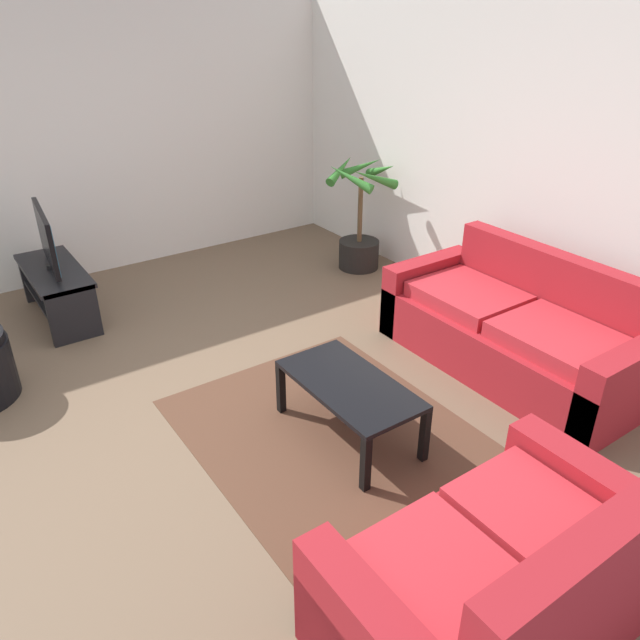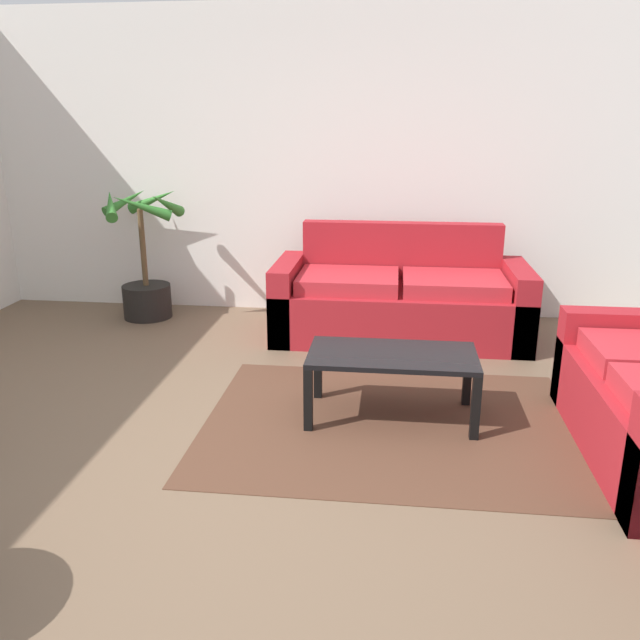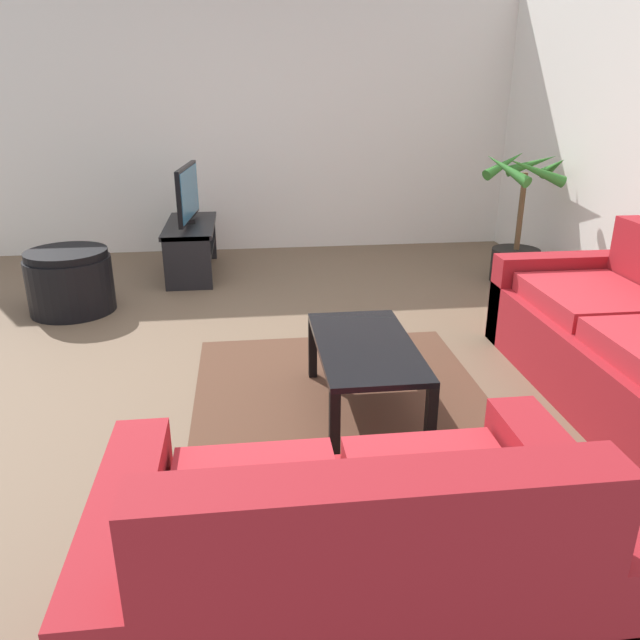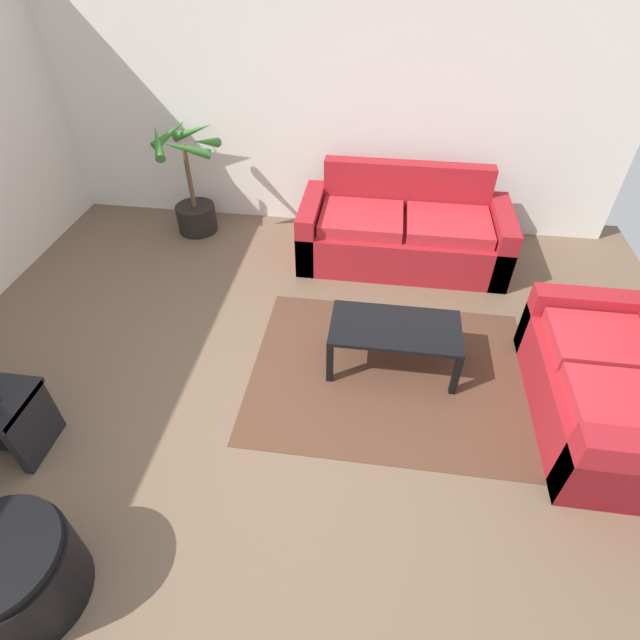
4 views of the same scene
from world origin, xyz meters
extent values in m
plane|color=brown|center=(0.00, 0.00, 0.00)|extent=(6.60, 6.60, 0.00)
cube|color=silver|center=(0.00, 3.00, 1.35)|extent=(6.00, 0.06, 2.70)
cube|color=silver|center=(-3.00, 0.00, 1.35)|extent=(0.06, 6.00, 2.70)
cube|color=maroon|center=(0.81, 2.25, 0.21)|extent=(2.05, 0.90, 0.42)
cube|color=maroon|center=(0.81, 2.62, 0.66)|extent=(1.69, 0.16, 0.48)
cube|color=maroon|center=(-0.12, 2.25, 0.31)|extent=(0.18, 0.90, 0.62)
cube|color=maroon|center=(1.74, 2.25, 0.31)|extent=(0.18, 0.90, 0.62)
cube|color=#B8272F|center=(0.39, 2.20, 0.48)|extent=(0.80, 0.66, 0.12)
cube|color=#B8272F|center=(1.23, 2.20, 0.48)|extent=(0.80, 0.66, 0.12)
cube|color=maroon|center=(2.25, 0.39, 0.21)|extent=(0.90, 1.52, 0.42)
cube|color=maroon|center=(2.62, 0.39, 0.66)|extent=(0.16, 1.16, 0.48)
cube|color=maroon|center=(2.25, 1.07, 0.31)|extent=(0.90, 0.18, 0.62)
cube|color=#B8272F|center=(2.20, 0.10, 0.48)|extent=(0.66, 0.54, 0.12)
cube|color=#B8272F|center=(2.20, 0.69, 0.48)|extent=(0.66, 0.54, 0.12)
cube|color=black|center=(-2.09, -0.41, 0.46)|extent=(1.10, 0.45, 0.04)
cube|color=black|center=(-2.09, -0.41, 0.22)|extent=(1.02, 0.39, 0.03)
cube|color=black|center=(-2.61, -0.41, 0.24)|extent=(0.06, 0.41, 0.48)
cube|color=black|center=(-1.57, -0.41, 0.24)|extent=(0.06, 0.41, 0.48)
cube|color=black|center=(-2.09, -0.41, 0.77)|extent=(0.87, 0.12, 0.49)
cube|color=teal|center=(-2.09, -0.39, 0.77)|extent=(0.82, 0.09, 0.44)
cylinder|color=black|center=(-2.09, -0.41, 0.50)|extent=(0.10, 0.10, 0.04)
cube|color=black|center=(0.76, 0.72, 0.40)|extent=(1.00, 0.52, 0.03)
cube|color=black|center=(0.29, 0.49, 0.19)|extent=(0.05, 0.05, 0.38)
cube|color=black|center=(1.24, 0.49, 0.19)|extent=(0.05, 0.05, 0.38)
cube|color=black|center=(0.29, 0.95, 0.19)|extent=(0.05, 0.05, 0.38)
cube|color=black|center=(1.24, 0.95, 0.19)|extent=(0.05, 0.05, 0.38)
cube|color=#513323|center=(0.76, 0.62, 0.00)|extent=(2.20, 1.70, 0.01)
cylinder|color=black|center=(-1.47, 2.55, 0.15)|extent=(0.43, 0.43, 0.30)
cylinder|color=brown|center=(-1.47, 2.55, 0.64)|extent=(0.05, 0.05, 0.69)
cone|color=#30772A|center=(-1.22, 2.52, 1.04)|extent=(0.16, 0.53, 0.28)
cone|color=#30772A|center=(-1.44, 2.79, 1.04)|extent=(0.49, 0.16, 0.27)
cone|color=#30772A|center=(-1.65, 2.68, 1.04)|extent=(0.34, 0.42, 0.25)
cone|color=#30772A|center=(-1.69, 2.45, 1.04)|extent=(0.29, 0.48, 0.27)
cone|color=#30772A|center=(-1.36, 2.33, 1.04)|extent=(0.49, 0.31, 0.27)
camera|label=1|loc=(3.33, -1.29, 2.59)|focal=34.09mm
camera|label=2|loc=(0.76, -2.88, 1.73)|focal=36.17mm
camera|label=3|loc=(3.75, 0.11, 1.72)|focal=34.67mm
camera|label=4|loc=(0.57, -2.09, 2.88)|focal=27.32mm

